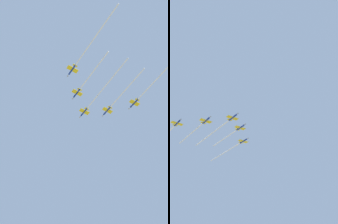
# 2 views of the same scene
# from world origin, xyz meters

# --- Properties ---
(jet_lead) EXTENTS (42.08, 41.38, 2.19)m
(jet_lead) POSITION_xyz_m (-0.40, 7.57, 170.21)
(jet_lead) COLOR navy
(jet_port_inner) EXTENTS (31.91, 31.38, 2.19)m
(jet_port_inner) POSITION_xyz_m (11.64, 1.74, 171.67)
(jet_port_inner) COLOR navy
(jet_starboard_inner) EXTENTS (34.50, 33.93, 2.19)m
(jet_starboard_inner) POSITION_xyz_m (-4.91, 20.79, 168.76)
(jet_starboard_inner) COLOR navy
(jet_port_outer) EXTENTS (40.95, 40.27, 2.19)m
(jet_port_outer) POSITION_xyz_m (35.13, 7.16, 170.78)
(jet_port_outer) COLOR navy
(jet_starboard_outer) EXTENTS (37.31, 36.69, 2.19)m
(jet_starboard_outer) POSITION_xyz_m (-1.80, 41.51, 169.64)
(jet_starboard_outer) COLOR navy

